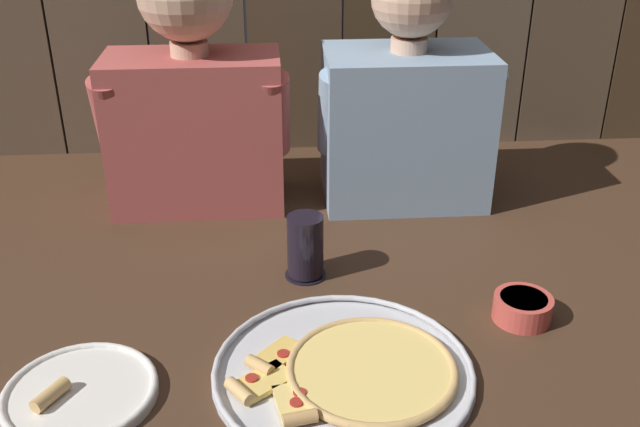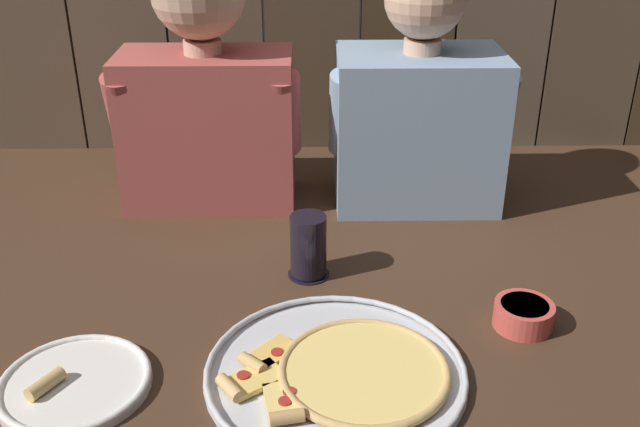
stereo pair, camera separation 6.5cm
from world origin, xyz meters
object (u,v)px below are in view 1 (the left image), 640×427
Objects in this scene: dinner_plate at (79,393)px; drinking_glass at (305,247)px; pizza_tray at (351,370)px; dipping_bowl at (523,307)px; diner_right at (406,97)px; diner_left at (192,86)px.

dinner_plate is 1.84× the size of drinking_glass.
dinner_plate is (-0.41, -0.02, -0.00)m from pizza_tray.
dipping_bowl reaches higher than dinner_plate.
drinking_glass is at bearing -125.72° from diner_right.
pizza_tray is 0.34m from dipping_bowl.
dipping_bowl is 0.57m from diner_right.
dipping_bowl is 0.18× the size of diner_right.
drinking_glass is at bearing 100.06° from pizza_tray.
diner_left is (-0.27, 0.64, 0.27)m from pizza_tray.
dipping_bowl is at bearing -76.63° from diner_right.
dipping_bowl is at bearing 11.68° from dinner_plate.
drinking_glass is 0.45m from diner_right.
pizza_tray is at bearing 2.80° from dinner_plate.
diner_left is (0.13, 0.66, 0.27)m from dinner_plate.
dinner_plate is 0.73m from diner_left.
drinking_glass is 0.22× the size of diner_left.
dipping_bowl is at bearing -25.08° from drinking_glass.
diner_left is at bearing 113.19° from pizza_tray.
dipping_bowl is (0.37, -0.17, -0.04)m from drinking_glass.
diner_right reaches higher than dinner_plate.
drinking_glass is 0.46m from diner_left.
pizza_tray is 0.71m from diner_right.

